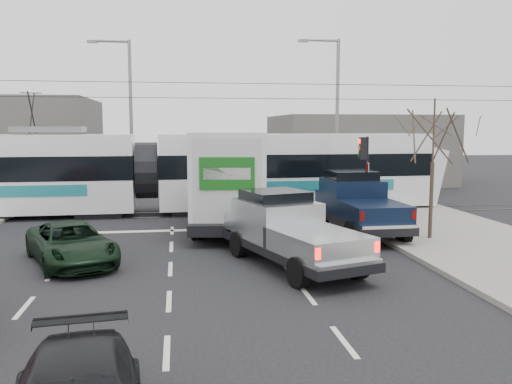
{
  "coord_description": "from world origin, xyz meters",
  "views": [
    {
      "loc": [
        -1.45,
        -15.73,
        4.14
      ],
      "look_at": [
        1.37,
        3.62,
        1.8
      ],
      "focal_mm": 38.0,
      "sensor_mm": 36.0,
      "label": 1
    }
  ],
  "objects": [
    {
      "name": "ground",
      "position": [
        0.0,
        0.0,
        0.0
      ],
      "size": [
        120.0,
        120.0,
        0.0
      ],
      "primitive_type": "plane",
      "color": "black",
      "rests_on": "ground"
    },
    {
      "name": "sidewalk_right",
      "position": [
        9.0,
        0.0,
        0.07
      ],
      "size": [
        6.0,
        60.0,
        0.15
      ],
      "primitive_type": "cube",
      "color": "gray",
      "rests_on": "ground"
    },
    {
      "name": "rails",
      "position": [
        0.0,
        10.0,
        0.01
      ],
      "size": [
        60.0,
        1.6,
        0.03
      ],
      "primitive_type": "cube",
      "color": "#33302D",
      "rests_on": "ground"
    },
    {
      "name": "building_right",
      "position": [
        12.0,
        24.0,
        2.5
      ],
      "size": [
        12.0,
        10.0,
        5.0
      ],
      "primitive_type": "cube",
      "color": "#605B57",
      "rests_on": "ground"
    },
    {
      "name": "bare_tree",
      "position": [
        7.6,
        2.5,
        3.79
      ],
      "size": [
        2.4,
        2.4,
        5.0
      ],
      "color": "#47382B",
      "rests_on": "ground"
    },
    {
      "name": "traffic_signal",
      "position": [
        6.47,
        6.5,
        2.74
      ],
      "size": [
        0.44,
        0.44,
        3.6
      ],
      "color": "black",
      "rests_on": "ground"
    },
    {
      "name": "street_lamp_near",
      "position": [
        7.31,
        14.0,
        5.11
      ],
      "size": [
        2.38,
        0.25,
        9.0
      ],
      "color": "slate",
      "rests_on": "ground"
    },
    {
      "name": "street_lamp_far",
      "position": [
        -4.19,
        16.0,
        5.11
      ],
      "size": [
        2.38,
        0.25,
        9.0
      ],
      "color": "slate",
      "rests_on": "ground"
    },
    {
      "name": "catenary",
      "position": [
        0.0,
        10.0,
        3.88
      ],
      "size": [
        60.0,
        0.2,
        7.0
      ],
      "color": "black",
      "rests_on": "ground"
    },
    {
      "name": "tram",
      "position": [
        -2.95,
        10.48,
        2.02
      ],
      "size": [
        27.92,
        3.52,
        5.69
      ],
      "rotation": [
        0.0,
        0.0,
        0.03
      ],
      "color": "white",
      "rests_on": "ground"
    },
    {
      "name": "silver_pickup",
      "position": [
        1.81,
        0.08,
        1.08
      ],
      "size": [
        3.76,
        6.31,
        2.17
      ],
      "rotation": [
        0.0,
        0.0,
        0.31
      ],
      "color": "black",
      "rests_on": "ground"
    },
    {
      "name": "box_truck",
      "position": [
        0.67,
        6.09,
        1.96
      ],
      "size": [
        3.7,
        8.21,
        3.96
      ],
      "rotation": [
        0.0,
        0.0,
        -0.13
      ],
      "color": "black",
      "rests_on": "ground"
    },
    {
      "name": "navy_pickup",
      "position": [
        5.49,
        4.42,
        1.19
      ],
      "size": [
        2.33,
        5.76,
        2.41
      ],
      "rotation": [
        0.0,
        0.0,
        0.02
      ],
      "color": "black",
      "rests_on": "ground"
    },
    {
      "name": "green_car",
      "position": [
        -4.69,
        1.09,
        0.62
      ],
      "size": [
        3.66,
        4.95,
        1.25
      ],
      "primitive_type": "imported",
      "rotation": [
        0.0,
        0.0,
        0.4
      ],
      "color": "black",
      "rests_on": "ground"
    }
  ]
}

